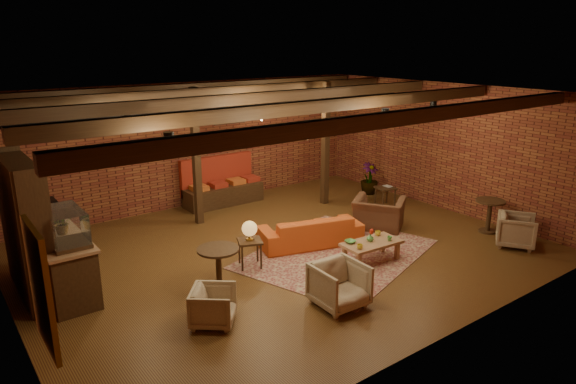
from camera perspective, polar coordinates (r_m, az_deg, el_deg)
floor at (r=10.69m, az=-0.48°, el=-6.59°), size 10.00×10.00×0.00m
ceiling at (r=9.88m, az=-0.53°, el=10.74°), size 10.00×8.00×0.02m
wall_back at (r=13.53m, az=-10.55°, el=5.18°), size 10.00×0.02×3.20m
wall_front at (r=7.46m, az=17.92°, el=-4.67°), size 10.00×0.02×3.20m
wall_left at (r=8.40m, az=-29.34°, el=-3.67°), size 0.02×8.00×3.20m
wall_right at (r=13.64m, az=16.81°, el=4.85°), size 0.02×8.00×3.20m
ceiling_beams at (r=9.89m, az=-0.52°, el=10.05°), size 9.80×6.40×0.22m
ceiling_pipe at (r=11.25m, az=-5.38°, el=9.58°), size 9.60×0.12×0.12m
post_left at (r=12.04m, az=-10.15°, el=3.81°), size 0.16×0.16×3.20m
post_right at (r=13.39m, az=4.18°, el=5.30°), size 0.16×0.16×3.20m
service_counter at (r=9.72m, az=-24.28°, el=-5.46°), size 0.80×2.50×1.60m
plant_counter at (r=9.79m, az=-24.27°, el=-2.69°), size 0.35×0.39×0.30m
shelving_hutch at (r=9.62m, az=-27.00°, el=-3.49°), size 0.52×2.00×2.40m
chalkboard_menu at (r=6.28m, az=-25.70°, el=-9.65°), size 0.08×0.96×1.46m
banquette at (r=13.66m, az=-7.22°, el=0.70°), size 2.10×0.70×1.00m
service_sign at (r=12.89m, az=-6.52°, el=8.19°), size 0.86×0.06×0.30m
ceiling_spotlights at (r=9.92m, az=-0.52°, el=8.78°), size 6.40×4.40×0.28m
rug at (r=10.60m, az=5.50°, el=-6.83°), size 4.47×3.91×0.01m
sofa at (r=10.92m, az=2.49°, el=-4.30°), size 2.32×1.41×0.64m
coffee_table at (r=10.21m, az=9.19°, el=-5.72°), size 1.23×0.66×0.66m
side_table_lamp at (r=9.76m, az=-4.29°, el=-4.48°), size 0.58×0.58×0.93m
round_table_left at (r=9.04m, az=-7.72°, el=-7.66°), size 0.73×0.73×0.76m
armchair_a at (r=8.08m, az=-8.32°, el=-12.24°), size 0.87×0.88×0.66m
armchair_b at (r=8.51m, az=5.74°, el=-10.02°), size 0.82×0.77×0.81m
armchair_right at (r=11.97m, az=10.07°, el=-1.80°), size 1.21×1.32×0.97m
side_table_book at (r=13.65m, az=10.78°, el=0.38°), size 0.55×0.55×0.53m
round_table_right at (r=12.41m, az=21.49°, el=-1.96°), size 0.65×0.65×0.76m
armchair_far at (r=11.84m, az=24.05°, el=-3.77°), size 0.99×0.98×0.76m
plant_tall at (r=14.47m, az=9.20°, el=4.88°), size 1.53×1.53×2.66m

